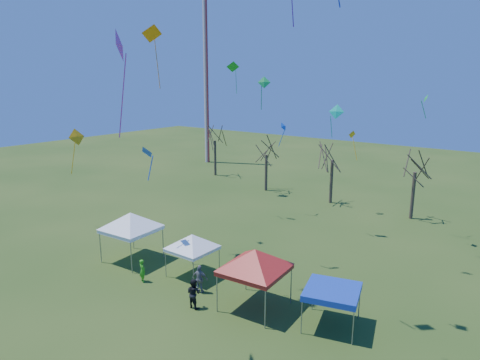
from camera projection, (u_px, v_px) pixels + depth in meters
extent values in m
plane|color=#274315|center=(189.00, 303.00, 25.24)|extent=(140.00, 140.00, 0.00)
cylinder|color=silver|center=(206.00, 81.00, 65.16)|extent=(0.70, 0.70, 25.00)
cylinder|color=#3D2D21|center=(215.00, 158.00, 58.17)|extent=(0.32, 0.32, 4.78)
cylinder|color=#3D2D21|center=(266.00, 173.00, 50.25)|extent=(0.32, 0.32, 4.28)
cylinder|color=#3D2D21|center=(331.00, 182.00, 45.12)|extent=(0.32, 0.32, 4.64)
cylinder|color=#3D2D21|center=(413.00, 196.00, 40.00)|extent=(0.32, 0.32, 4.49)
cylinder|color=gray|center=(101.00, 248.00, 30.53)|extent=(0.07, 0.07, 2.23)
cylinder|color=gray|center=(133.00, 235.00, 33.08)|extent=(0.07, 0.07, 2.23)
cylinder|color=gray|center=(131.00, 258.00, 28.88)|extent=(0.07, 0.07, 2.23)
cylinder|color=gray|center=(163.00, 243.00, 31.43)|extent=(0.07, 0.07, 2.23)
cube|color=white|center=(131.00, 229.00, 30.69)|extent=(3.56, 3.56, 0.27)
pyramid|color=white|center=(130.00, 213.00, 30.40)|extent=(4.72, 4.72, 1.12)
cylinder|color=gray|center=(166.00, 264.00, 28.34)|extent=(0.05, 0.05, 1.80)
cylinder|color=gray|center=(192.00, 252.00, 30.30)|extent=(0.05, 0.05, 1.80)
cylinder|color=gray|center=(194.00, 275.00, 26.85)|extent=(0.05, 0.05, 1.80)
cylinder|color=gray|center=(219.00, 261.00, 28.81)|extent=(0.05, 0.05, 1.80)
cube|color=white|center=(192.00, 249.00, 28.34)|extent=(2.73, 2.73, 0.22)
pyramid|color=white|center=(192.00, 234.00, 28.11)|extent=(3.83, 3.83, 0.90)
cylinder|color=gray|center=(217.00, 294.00, 24.03)|extent=(0.07, 0.07, 2.22)
cylinder|color=gray|center=(246.00, 273.00, 26.58)|extent=(0.07, 0.07, 2.22)
cylinder|color=gray|center=(265.00, 309.00, 22.41)|extent=(0.07, 0.07, 2.22)
cylinder|color=gray|center=(291.00, 286.00, 24.95)|extent=(0.07, 0.07, 2.22)
cube|color=#A61610|center=(255.00, 270.00, 24.21)|extent=(3.56, 3.56, 0.27)
pyramid|color=#A61610|center=(255.00, 249.00, 23.92)|extent=(4.69, 4.69, 1.11)
cylinder|color=gray|center=(302.00, 318.00, 21.98)|extent=(0.06, 0.06, 1.85)
cylinder|color=gray|center=(313.00, 295.00, 24.31)|extent=(0.06, 0.06, 1.85)
cylinder|color=gray|center=(353.00, 328.00, 21.04)|extent=(0.06, 0.06, 1.85)
cylinder|color=gray|center=(359.00, 303.00, 23.37)|extent=(0.06, 0.06, 1.85)
cube|color=#1030A5|center=(332.00, 293.00, 22.43)|extent=(3.38, 3.38, 0.22)
cube|color=#1030A5|center=(332.00, 290.00, 22.40)|extent=(3.38, 3.38, 0.11)
imported|color=green|center=(142.00, 271.00, 27.73)|extent=(0.64, 0.52, 1.53)
imported|color=black|center=(193.00, 293.00, 24.56)|extent=(0.85, 0.66, 1.75)
imported|color=slate|center=(200.00, 279.00, 26.29)|extent=(1.13, 0.76, 1.78)
cone|color=yellow|center=(352.00, 134.00, 40.77)|extent=(0.69, 0.90, 0.80)
cube|color=yellow|center=(355.00, 148.00, 41.27)|extent=(0.83, 0.45, 2.32)
cone|color=#FC38A7|center=(121.00, 45.00, 18.00)|extent=(1.18, 1.31, 1.39)
cube|color=#FC38A7|center=(123.00, 96.00, 18.25)|extent=(0.44, 0.38, 3.54)
cone|color=orange|center=(152.00, 33.00, 29.64)|extent=(1.54, 1.81, 1.25)
cube|color=orange|center=(157.00, 64.00, 30.29)|extent=(0.65, 0.28, 3.41)
cone|color=#0CB592|center=(336.00, 112.00, 34.44)|extent=(1.31, 0.67, 1.21)
cube|color=#0CB592|center=(331.00, 127.00, 34.89)|extent=(0.14, 0.75, 1.86)
cone|color=blue|center=(284.00, 126.00, 40.36)|extent=(0.53, 0.92, 0.83)
cube|color=blue|center=(282.00, 138.00, 40.36)|extent=(0.67, 0.05, 1.68)
cone|color=green|center=(233.00, 66.00, 46.31)|extent=(1.70, 1.70, 1.19)
cube|color=green|center=(236.00, 82.00, 46.74)|extent=(0.57, 0.56, 2.53)
cube|color=#6F1CC7|center=(292.00, 5.00, 20.68)|extent=(0.23, 0.72, 1.96)
cone|color=green|center=(264.00, 82.00, 28.10)|extent=(0.93, 0.82, 0.81)
cube|color=green|center=(261.00, 98.00, 28.34)|extent=(0.24, 0.33, 1.60)
cone|color=#FFA40D|center=(77.00, 137.00, 36.94)|extent=(0.62, 1.54, 1.49)
cube|color=#FFA40D|center=(73.00, 159.00, 36.95)|extent=(1.09, 0.06, 2.92)
cone|color=green|center=(425.00, 98.00, 32.30)|extent=(0.60, 0.76, 0.66)
cube|color=green|center=(424.00, 109.00, 32.72)|extent=(0.46, 0.26, 1.37)
cone|color=blue|center=(147.00, 152.00, 26.94)|extent=(1.03, 0.72, 0.84)
cube|color=blue|center=(150.00, 168.00, 27.03)|extent=(0.07, 0.52, 1.55)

